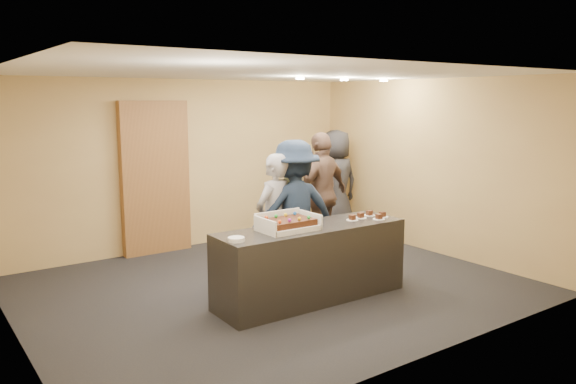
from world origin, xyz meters
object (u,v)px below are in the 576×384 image
object	(u,v)px
cake_box	(287,226)
person_server_grey	(274,220)
plate_stack	(236,239)
person_sage_man	(290,216)
person_navy_man	(294,211)
person_brown_extra	(322,194)
storage_cabinet	(155,178)
serving_counter	(311,263)
sheet_cake	(288,222)
person_dark_suit	(335,183)

from	to	relation	value
cake_box	person_server_grey	size ratio (longest dim) A/B	0.38
plate_stack	person_sage_man	bearing A→B (deg)	36.83
person_navy_man	person_brown_extra	distance (m)	1.36
storage_cabinet	cake_box	size ratio (longest dim) A/B	3.61
cake_box	person_navy_man	world-z (taller)	person_navy_man
storage_cabinet	plate_stack	bearing A→B (deg)	-97.29
person_navy_man	person_brown_extra	world-z (taller)	person_brown_extra
cake_box	person_server_grey	distance (m)	0.79
serving_counter	cake_box	xyz separation A→B (m)	(-0.34, 0.02, 0.50)
sheet_cake	plate_stack	bearing A→B (deg)	-172.31
person_brown_extra	plate_stack	bearing A→B (deg)	19.50
serving_counter	person_server_grey	size ratio (longest dim) A/B	1.40
plate_stack	person_navy_man	distance (m)	1.59
serving_counter	person_sage_man	xyz separation A→B (m)	(0.43, 1.03, 0.34)
cake_box	person_navy_man	distance (m)	0.93
serving_counter	person_navy_man	xyz separation A→B (m)	(0.27, 0.72, 0.48)
storage_cabinet	person_navy_man	xyz separation A→B (m)	(0.95, -2.35, -0.25)
plate_stack	person_navy_man	size ratio (longest dim) A/B	0.10
sheet_cake	plate_stack	distance (m)	0.76
storage_cabinet	person_server_grey	distance (m)	2.43
person_server_grey	person_brown_extra	xyz separation A→B (m)	(1.41, 0.76, 0.09)
serving_counter	cake_box	size ratio (longest dim) A/B	3.66
person_server_grey	person_navy_man	world-z (taller)	person_navy_man
person_sage_man	person_brown_extra	distance (m)	1.07
person_server_grey	person_navy_man	bearing A→B (deg)	153.55
person_dark_suit	person_brown_extra	bearing A→B (deg)	44.36
storage_cabinet	person_sage_man	xyz separation A→B (m)	(1.11, -2.03, -0.39)
person_server_grey	person_navy_man	distance (m)	0.32
person_brown_extra	person_dark_suit	xyz separation A→B (m)	(0.95, 0.80, -0.02)
storage_cabinet	cake_box	xyz separation A→B (m)	(0.34, -3.04, -0.24)
serving_counter	person_server_grey	xyz separation A→B (m)	(-0.04, 0.75, 0.40)
cake_box	storage_cabinet	bearing A→B (deg)	96.42
sheet_cake	person_brown_extra	xyz separation A→B (m)	(1.72, 1.51, -0.05)
serving_counter	person_sage_man	bearing A→B (deg)	68.40
person_server_grey	person_dark_suit	distance (m)	2.83
storage_cabinet	person_dark_suit	size ratio (longest dim) A/B	1.27
person_brown_extra	person_dark_suit	size ratio (longest dim) A/B	1.02
person_sage_man	person_dark_suit	world-z (taller)	person_dark_suit
serving_counter	person_sage_man	distance (m)	1.17
serving_counter	person_dark_suit	xyz separation A→B (m)	(2.32, 2.31, 0.48)
cake_box	person_brown_extra	xyz separation A→B (m)	(1.72, 1.49, 0.00)
person_sage_man	person_navy_man	xyz separation A→B (m)	(-0.16, -0.31, 0.14)
sheet_cake	plate_stack	size ratio (longest dim) A/B	3.15
cake_box	person_server_grey	xyz separation A→B (m)	(0.30, 0.73, -0.09)
person_brown_extra	person_server_grey	bearing A→B (deg)	14.56
plate_stack	person_brown_extra	size ratio (longest dim) A/B	0.09
storage_cabinet	person_navy_man	bearing A→B (deg)	-67.92
plate_stack	person_navy_man	world-z (taller)	person_navy_man
storage_cabinet	person_server_grey	size ratio (longest dim) A/B	1.39
serving_counter	sheet_cake	xyz separation A→B (m)	(-0.34, 0.00, 0.55)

